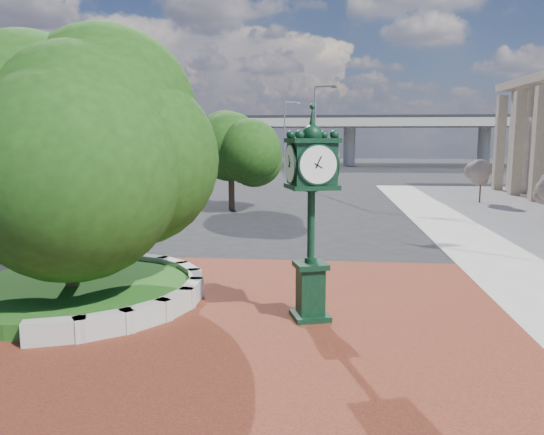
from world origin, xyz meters
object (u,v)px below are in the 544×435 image
Objects in this scene: parked_car at (324,174)px; street_lamp_far at (286,134)px; street_lamp_near at (317,131)px; post_clock at (311,206)px.

parked_car is 0.51× the size of street_lamp_far.
street_lamp_far reaches higher than parked_car.
post_clock is at bearing -89.15° from street_lamp_near.
parked_car is at bearing -46.99° from street_lamp_far.
street_lamp_far is (-3.55, 14.89, -0.09)m from street_lamp_near.
post_clock is 0.60× the size of street_lamp_near.
post_clock reaches higher than parked_car.
parked_car is 0.50× the size of street_lamp_near.
street_lamp_far is at bearing 103.41° from street_lamp_near.
street_lamp_near is 1.02× the size of street_lamp_far.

